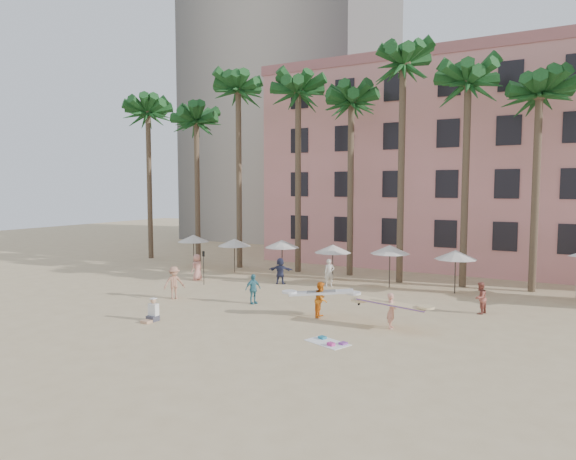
% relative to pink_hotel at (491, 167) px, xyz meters
% --- Properties ---
extents(ground, '(120.00, 120.00, 0.00)m').
position_rel_pink_hotel_xyz_m(ground, '(-7.00, -26.00, -8.00)').
color(ground, '#D1B789').
rests_on(ground, ground).
extents(pink_hotel, '(35.00, 14.00, 16.00)m').
position_rel_pink_hotel_xyz_m(pink_hotel, '(0.00, 0.00, 0.00)').
color(pink_hotel, pink).
rests_on(pink_hotel, ground).
extents(grey_tower, '(22.00, 18.00, 50.00)m').
position_rel_pink_hotel_xyz_m(grey_tower, '(-25.00, 12.00, 17.00)').
color(grey_tower, '#A89E8E').
rests_on(grey_tower, ground).
extents(palm_row, '(44.40, 5.40, 16.30)m').
position_rel_pink_hotel_xyz_m(palm_row, '(-6.49, -11.00, 4.97)').
color(palm_row, brown).
rests_on(palm_row, ground).
extents(umbrella_row, '(22.50, 2.70, 2.73)m').
position_rel_pink_hotel_xyz_m(umbrella_row, '(-10.00, -13.50, -5.67)').
color(umbrella_row, '#332B23').
rests_on(umbrella_row, ground).
extents(beach_towel, '(2.03, 1.55, 0.14)m').
position_rel_pink_hotel_xyz_m(beach_towel, '(-2.49, -26.03, -7.97)').
color(beach_towel, white).
rests_on(beach_towel, ground).
extents(carrier_yellow, '(3.11, 0.91, 1.62)m').
position_rel_pink_hotel_xyz_m(carrier_yellow, '(-0.95, -22.65, -7.06)').
color(carrier_yellow, tan).
rests_on(carrier_yellow, ground).
extents(carrier_white, '(3.18, 1.95, 1.75)m').
position_rel_pink_hotel_xyz_m(carrier_white, '(-4.59, -22.40, -7.06)').
color(carrier_white, orange).
rests_on(carrier_white, ground).
extents(beachgoers, '(19.22, 8.65, 1.87)m').
position_rel_pink_hotel_xyz_m(beachgoers, '(-10.22, -18.85, -7.12)').
color(beachgoers, teal).
rests_on(beachgoers, ground).
extents(paddle, '(0.18, 0.04, 2.23)m').
position_rel_pink_hotel_xyz_m(paddle, '(-14.88, -18.66, -6.59)').
color(paddle, black).
rests_on(paddle, ground).
extents(seated_man, '(0.48, 0.84, 1.10)m').
position_rel_pink_hotel_xyz_m(seated_man, '(-11.31, -27.03, -7.62)').
color(seated_man, '#3F3F4C').
rests_on(seated_man, ground).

